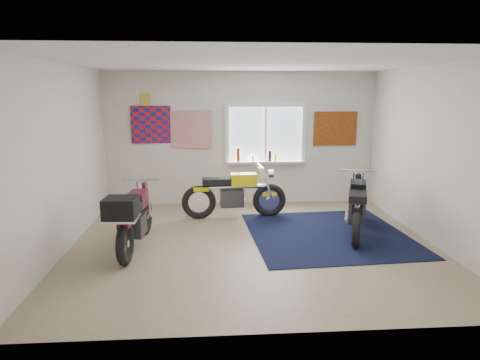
{
  "coord_description": "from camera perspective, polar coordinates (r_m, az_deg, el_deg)",
  "views": [
    {
      "loc": [
        -0.63,
        -6.21,
        2.29
      ],
      "look_at": [
        -0.17,
        0.4,
        0.92
      ],
      "focal_mm": 32.0,
      "sensor_mm": 36.0,
      "label": 1
    }
  ],
  "objects": [
    {
      "name": "ground",
      "position": [
        6.65,
        1.71,
        -8.5
      ],
      "size": [
        5.5,
        5.5,
        0.0
      ],
      "primitive_type": "plane",
      "color": "#9E896B",
      "rests_on": "ground"
    },
    {
      "name": "room_shell",
      "position": [
        6.28,
        1.8,
        5.69
      ],
      "size": [
        5.5,
        5.5,
        5.5
      ],
      "color": "white",
      "rests_on": "ground"
    },
    {
      "name": "navy_rug",
      "position": [
        7.21,
        11.62,
        -7.08
      ],
      "size": [
        2.66,
        2.75,
        0.01
      ],
      "primitive_type": "cube",
      "rotation": [
        0.0,
        0.0,
        0.06
      ],
      "color": "black",
      "rests_on": "ground"
    },
    {
      "name": "window_assembly",
      "position": [
        8.8,
        3.42,
        5.62
      ],
      "size": [
        1.66,
        0.17,
        1.26
      ],
      "color": "white",
      "rests_on": "room_shell"
    },
    {
      "name": "oil_bottles",
      "position": [
        8.75,
        1.87,
        3.24
      ],
      "size": [
        0.83,
        0.07,
        0.28
      ],
      "color": "maroon",
      "rests_on": "window_assembly"
    },
    {
      "name": "flag_display",
      "position": [
        8.79,
        -12.52,
        10.46
      ],
      "size": [
        1.6,
        0.1,
        1.17
      ],
      "color": "red",
      "rests_on": "room_shell"
    },
    {
      "name": "triumph_poster",
      "position": [
        9.1,
        12.58,
        6.7
      ],
      "size": [
        0.9,
        0.03,
        0.7
      ],
      "primitive_type": "cube",
      "color": "#A54C14",
      "rests_on": "room_shell"
    },
    {
      "name": "yellow_triumph",
      "position": [
        7.89,
        -0.81,
        -1.99
      ],
      "size": [
        1.95,
        0.58,
        0.98
      ],
      "rotation": [
        0.0,
        0.0,
        0.06
      ],
      "color": "black",
      "rests_on": "ground"
    },
    {
      "name": "black_chrome_bike",
      "position": [
        7.25,
        15.32,
        -3.62
      ],
      "size": [
        0.83,
        1.86,
        0.99
      ],
      "rotation": [
        0.0,
        0.0,
        1.23
      ],
      "color": "black",
      "rests_on": "navy_rug"
    },
    {
      "name": "maroon_tourer",
      "position": [
        6.39,
        -14.08,
        -4.98
      ],
      "size": [
        0.59,
        1.91,
        0.97
      ],
      "rotation": [
        0.0,
        0.0,
        1.51
      ],
      "color": "black",
      "rests_on": "ground"
    }
  ]
}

